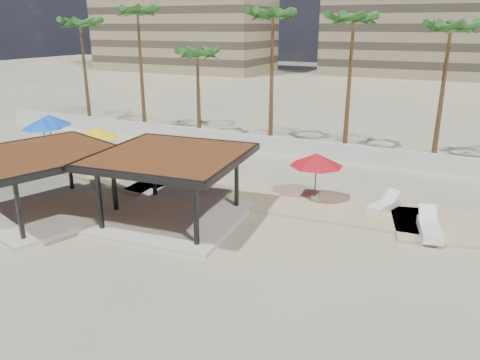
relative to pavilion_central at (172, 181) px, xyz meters
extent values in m
plane|color=#CBB586|center=(1.22, -2.60, -1.95)|extent=(200.00, 200.00, 0.00)
cube|color=#C6B284|center=(-10.78, 4.90, -1.89)|extent=(16.40, 6.19, 0.24)
cube|color=#C6B284|center=(3.22, 4.40, -1.89)|extent=(16.24, 5.11, 0.24)
cube|color=silver|center=(1.22, 13.40, -1.35)|extent=(56.00, 0.30, 1.20)
cube|color=beige|center=(0.00, 0.00, -1.86)|extent=(6.73, 6.73, 0.19)
cube|color=black|center=(-2.08, -2.55, -0.37)|extent=(0.18, 0.18, 2.79)
cube|color=black|center=(-2.55, 2.08, -0.37)|extent=(0.18, 0.18, 2.79)
cube|color=black|center=(2.55, -2.08, -0.37)|extent=(0.18, 0.18, 2.79)
cube|color=black|center=(2.08, 2.55, -0.37)|extent=(0.18, 0.18, 2.79)
cube|color=brown|center=(0.00, 0.00, 1.16)|extent=(6.93, 6.93, 0.26)
cube|color=black|center=(0.31, -3.15, 1.16)|extent=(6.40, 0.75, 0.32)
cube|color=black|center=(-0.31, 3.15, 1.16)|extent=(6.40, 0.75, 0.32)
cube|color=black|center=(-3.15, -0.31, 1.16)|extent=(0.75, 6.40, 0.32)
cube|color=black|center=(3.15, 0.31, 1.16)|extent=(0.75, 6.40, 0.32)
cube|color=beige|center=(-5.81, -1.98, -1.86)|extent=(7.50, 7.50, 0.18)
cube|color=black|center=(-7.26, 0.86, -0.42)|extent=(0.20, 0.20, 2.70)
cube|color=black|center=(-4.37, -4.82, -0.42)|extent=(0.20, 0.20, 2.70)
cube|color=black|center=(-2.97, -0.54, -0.42)|extent=(0.20, 0.20, 2.70)
cube|color=brown|center=(-5.81, -1.98, 1.06)|extent=(7.72, 7.72, 0.25)
cube|color=black|center=(-4.86, 0.93, 1.06)|extent=(5.94, 2.03, 0.31)
cube|color=black|center=(-8.72, -1.03, 1.06)|extent=(2.03, 5.94, 0.31)
cube|color=black|center=(-2.90, -2.93, 1.06)|extent=(2.03, 5.94, 0.31)
cylinder|color=beige|center=(-14.23, 5.46, -1.71)|extent=(0.49, 0.49, 0.12)
cylinder|color=#262628|center=(-14.23, 5.46, -0.59)|extent=(0.07, 0.07, 2.37)
cone|color=blue|center=(-14.23, 5.46, 0.43)|extent=(3.42, 3.42, 0.69)
cylinder|color=beige|center=(-9.08, 5.06, -1.71)|extent=(0.48, 0.48, 0.11)
cylinder|color=#262628|center=(-9.08, 5.06, -0.62)|extent=(0.07, 0.07, 2.30)
cone|color=yellow|center=(-9.08, 5.06, 0.37)|extent=(3.47, 3.47, 0.67)
cylinder|color=beige|center=(5.30, 5.21, -1.71)|extent=(0.47, 0.47, 0.11)
cylinder|color=#262628|center=(5.30, 5.21, -0.63)|extent=(0.07, 0.07, 2.28)
cone|color=red|center=(5.30, 5.21, 0.34)|extent=(3.47, 3.47, 0.66)
cylinder|color=beige|center=(-14.29, 6.11, -1.71)|extent=(0.52, 0.52, 0.12)
cylinder|color=#262628|center=(-14.29, 6.11, -0.53)|extent=(0.07, 0.07, 2.48)
cone|color=blue|center=(-14.29, 6.11, 0.54)|extent=(3.95, 3.95, 0.72)
cube|color=white|center=(-5.42, 4.41, -1.64)|extent=(1.04, 1.97, 0.26)
cube|color=white|center=(-5.42, 4.41, -1.48)|extent=(1.04, 1.97, 0.06)
cube|color=white|center=(-5.57, 5.12, -1.26)|extent=(0.74, 0.76, 0.47)
cube|color=white|center=(8.75, 5.20, -1.63)|extent=(1.33, 2.10, 0.28)
cube|color=white|center=(8.75, 5.20, -1.46)|extent=(1.33, 2.10, 0.06)
cube|color=white|center=(9.01, 5.93, -1.22)|extent=(0.85, 0.87, 0.50)
cube|color=white|center=(11.07, 3.20, -1.61)|extent=(1.29, 2.40, 0.32)
cube|color=white|center=(11.07, 3.20, -1.42)|extent=(1.29, 2.40, 0.07)
cube|color=white|center=(10.87, 4.07, -1.14)|extent=(0.91, 0.94, 0.58)
cone|color=brown|center=(-19.78, 15.70, 2.61)|extent=(0.36, 0.36, 9.12)
ellipsoid|color=#25581F|center=(-19.78, 15.70, 6.92)|extent=(3.00, 3.00, 1.80)
cone|color=brown|center=(-13.78, 16.10, 3.07)|extent=(0.36, 0.36, 10.04)
ellipsoid|color=#25581F|center=(-13.78, 16.10, 7.84)|extent=(3.00, 3.00, 1.80)
cone|color=brown|center=(-7.78, 15.50, 1.47)|extent=(0.36, 0.36, 6.84)
ellipsoid|color=#25581F|center=(-7.78, 15.50, 4.64)|extent=(3.00, 3.00, 1.80)
cone|color=brown|center=(-1.78, 16.30, 2.88)|extent=(0.36, 0.36, 9.67)
ellipsoid|color=#25581F|center=(-1.78, 16.30, 7.47)|extent=(3.00, 3.00, 1.80)
cone|color=brown|center=(4.22, 15.80, 2.73)|extent=(0.36, 0.36, 9.36)
ellipsoid|color=#25581F|center=(4.22, 15.80, 7.16)|extent=(3.00, 3.00, 1.80)
cone|color=brown|center=(10.22, 16.00, 2.47)|extent=(0.36, 0.36, 8.85)
ellipsoid|color=#25581F|center=(10.22, 16.00, 6.65)|extent=(3.00, 3.00, 1.80)
camera|label=1|loc=(11.81, -17.00, 6.83)|focal=35.00mm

